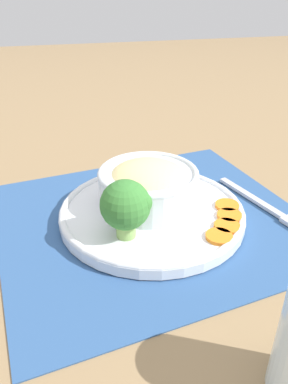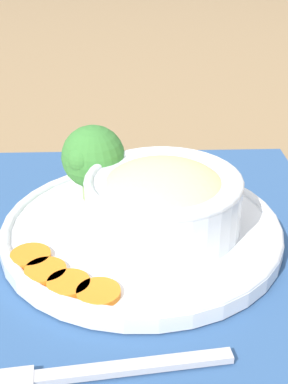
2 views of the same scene
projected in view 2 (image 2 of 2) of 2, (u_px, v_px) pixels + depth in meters
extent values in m
plane|color=#8C704C|center=(142.00, 241.00, 0.57)|extent=(4.00, 4.00, 0.00)
cube|color=#2D5184|center=(142.00, 239.00, 0.57)|extent=(0.53, 0.48, 0.00)
cylinder|color=silver|center=(142.00, 231.00, 0.57)|extent=(0.30, 0.30, 0.02)
torus|color=silver|center=(142.00, 225.00, 0.56)|extent=(0.29, 0.29, 0.01)
cylinder|color=silver|center=(163.00, 202.00, 0.55)|extent=(0.16, 0.16, 0.05)
torus|color=silver|center=(164.00, 179.00, 0.54)|extent=(0.16, 0.16, 0.01)
ellipsoid|color=beige|center=(164.00, 191.00, 0.55)|extent=(0.13, 0.13, 0.06)
cylinder|color=#84AD5B|center=(95.00, 188.00, 0.61)|extent=(0.03, 0.03, 0.03)
sphere|color=#387A33|center=(93.00, 157.00, 0.59)|extent=(0.07, 0.07, 0.07)
sphere|color=#387A33|center=(82.00, 159.00, 0.58)|extent=(0.03, 0.03, 0.03)
sphere|color=#387A33|center=(102.00, 148.00, 0.61)|extent=(0.03, 0.03, 0.03)
cylinder|color=orange|center=(31.00, 256.00, 0.51)|extent=(0.04, 0.04, 0.01)
cylinder|color=orange|center=(45.00, 271.00, 0.49)|extent=(0.04, 0.04, 0.01)
cylinder|color=orange|center=(69.00, 284.00, 0.47)|extent=(0.04, 0.04, 0.01)
cylinder|color=orange|center=(98.00, 293.00, 0.46)|extent=(0.04, 0.04, 0.01)
cube|color=#B7B7BC|center=(115.00, 369.00, 0.40)|extent=(0.06, 0.18, 0.01)
cube|color=#B7B7BC|center=(12.00, 381.00, 0.39)|extent=(0.03, 0.04, 0.01)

